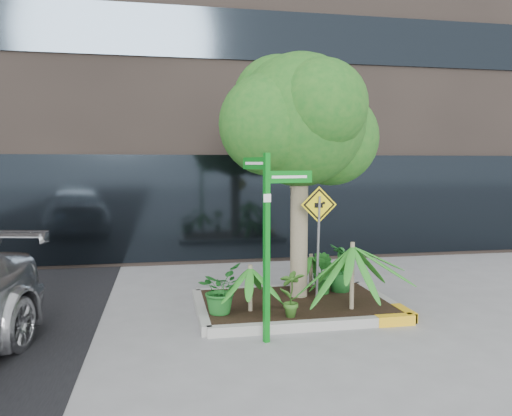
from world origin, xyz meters
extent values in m
plane|color=gray|center=(0.00, 0.00, 0.00)|extent=(80.00, 80.00, 0.00)
cube|color=#2D2621|center=(0.50, 8.50, 7.50)|extent=(18.00, 8.00, 15.00)
cube|color=#9E9E99|center=(0.20, 1.40, 0.07)|extent=(3.20, 0.15, 0.15)
cube|color=#9E9E99|center=(0.20, -0.80, 0.07)|extent=(3.20, 0.15, 0.15)
cube|color=#9E9E99|center=(-1.40, 0.30, 0.07)|extent=(0.15, 2.20, 0.15)
cube|color=#9E9E99|center=(1.80, 0.30, 0.07)|extent=(0.15, 2.20, 0.15)
cube|color=yellow|center=(1.50, -0.80, 0.07)|extent=(0.60, 0.17, 0.15)
cube|color=black|center=(0.20, 0.30, 0.12)|extent=(3.05, 2.05, 0.06)
cylinder|color=gray|center=(0.35, 0.61, 1.42)|extent=(0.30, 0.30, 2.85)
cylinder|color=gray|center=(0.45, 0.61, 2.47)|extent=(0.54, 0.15, 0.92)
sphere|color=#195819|center=(0.35, 0.61, 3.23)|extent=(2.28, 2.28, 2.28)
sphere|color=#195819|center=(1.02, 0.89, 2.94)|extent=(1.71, 1.71, 1.71)
sphere|color=#195819|center=(-0.22, 0.42, 3.13)|extent=(1.71, 1.71, 1.71)
sphere|color=#195819|center=(0.54, 0.04, 3.42)|extent=(1.52, 1.52, 1.52)
sphere|color=#195819|center=(0.07, 1.08, 3.61)|extent=(1.61, 1.61, 1.61)
cylinder|color=gray|center=(0.98, -0.32, 0.69)|extent=(0.07, 0.07, 1.09)
cylinder|color=gray|center=(-0.65, -0.12, 0.52)|extent=(0.07, 0.07, 0.74)
cylinder|color=gray|center=(0.76, 1.20, 0.46)|extent=(0.07, 0.07, 0.63)
imported|color=#1B5F20|center=(-1.14, -0.15, 0.53)|extent=(0.92, 0.92, 0.76)
imported|color=#1C5D22|center=(1.19, 0.78, 0.58)|extent=(0.56, 0.56, 0.87)
imported|color=#32641F|center=(-0.08, -0.55, 0.52)|extent=(0.41, 0.41, 0.74)
imported|color=#18551A|center=(0.82, 0.63, 0.55)|extent=(0.52, 0.52, 0.79)
cube|color=#0B7D19|center=(-0.60, -1.14, 1.31)|extent=(0.09, 0.09, 2.63)
cube|color=#0B7D19|center=(-0.26, -1.04, 2.30)|extent=(0.71, 0.22, 0.17)
cube|color=#0B7D19|center=(-0.70, -0.80, 2.49)|extent=(0.22, 0.71, 0.17)
cube|color=white|center=(-0.26, -1.06, 2.30)|extent=(0.54, 0.16, 0.04)
cube|color=white|center=(-0.71, -0.80, 2.49)|extent=(0.16, 0.54, 0.04)
cube|color=white|center=(-0.60, -1.18, 2.02)|extent=(0.11, 0.03, 0.11)
cylinder|color=slate|center=(0.54, 0.09, 1.05)|extent=(0.05, 0.16, 1.80)
cube|color=yellow|center=(0.54, 0.07, 1.81)|extent=(0.60, 0.04, 0.60)
cube|color=black|center=(0.54, 0.06, 1.81)|extent=(0.54, 0.02, 0.54)
cube|color=yellow|center=(0.54, 0.06, 1.81)|extent=(0.46, 0.02, 0.46)
cube|color=black|center=(0.53, 0.05, 1.80)|extent=(0.14, 0.01, 0.08)
camera|label=1|loc=(-2.01, -7.76, 2.48)|focal=35.00mm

